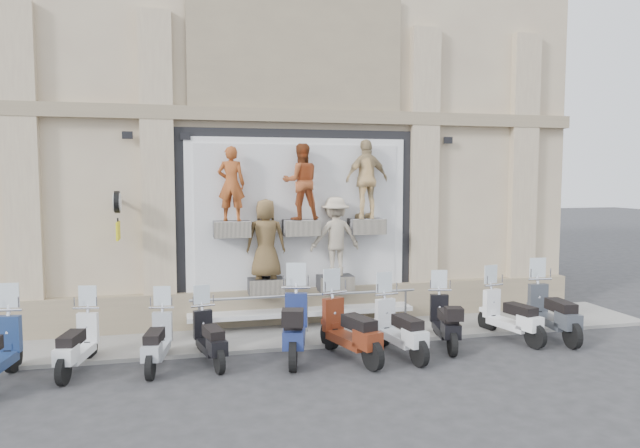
% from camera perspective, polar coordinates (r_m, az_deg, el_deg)
% --- Properties ---
extents(ground, '(90.00, 90.00, 0.00)m').
position_cam_1_polar(ground, '(10.85, 0.96, -13.91)').
color(ground, '#2C2C2E').
rests_on(ground, ground).
extents(sidewalk, '(16.00, 2.20, 0.08)m').
position_cam_1_polar(sidewalk, '(12.79, -1.43, -10.80)').
color(sidewalk, gray).
rests_on(sidewalk, ground).
extents(building, '(14.00, 8.60, 12.00)m').
position_cam_1_polar(building, '(17.33, -4.95, 13.14)').
color(building, '#C8B692').
rests_on(building, ground).
extents(shop_vitrine, '(5.60, 0.83, 4.30)m').
position_cam_1_polar(shop_vitrine, '(13.01, -1.51, 0.14)').
color(shop_vitrine, black).
rests_on(shop_vitrine, ground).
extents(guard_rail, '(5.06, 0.10, 0.93)m').
position_cam_1_polar(guard_rail, '(12.59, -1.34, -9.06)').
color(guard_rail, '#9EA0A5').
rests_on(guard_rail, ground).
extents(clock_sign_bracket, '(0.10, 0.80, 1.02)m').
position_cam_1_polar(clock_sign_bracket, '(12.51, -19.59, 1.41)').
color(clock_sign_bracket, black).
rests_on(clock_sign_bracket, ground).
extents(scooter_b, '(0.84, 1.84, 1.45)m').
position_cam_1_polar(scooter_b, '(11.15, -23.14, -9.90)').
color(scooter_b, silver).
rests_on(scooter_b, ground).
extents(scooter_c, '(0.75, 1.78, 1.40)m').
position_cam_1_polar(scooter_c, '(10.90, -16.00, -10.17)').
color(scooter_c, '#9AA0A7').
rests_on(scooter_c, ground).
extents(scooter_d, '(0.85, 1.77, 1.38)m').
position_cam_1_polar(scooter_d, '(10.93, -10.98, -10.07)').
color(scooter_d, black).
rests_on(scooter_d, ground).
extents(scooter_e, '(1.10, 2.22, 1.74)m').
position_cam_1_polar(scooter_e, '(11.03, -2.54, -8.90)').
color(scooter_e, navy).
rests_on(scooter_e, ground).
extents(scooter_f, '(1.16, 2.12, 1.65)m').
position_cam_1_polar(scooter_f, '(10.95, 3.03, -9.23)').
color(scooter_f, '#5E2210').
rests_on(scooter_f, ground).
extents(scooter_g, '(0.86, 1.97, 1.55)m').
position_cam_1_polar(scooter_g, '(11.26, 7.99, -9.15)').
color(scooter_g, silver).
rests_on(scooter_g, ground).
extents(scooter_h, '(0.93, 1.89, 1.48)m').
position_cam_1_polar(scooter_h, '(12.05, 12.39, -8.45)').
color(scooter_h, black).
rests_on(scooter_h, ground).
extents(scooter_i, '(0.95, 1.95, 1.53)m').
position_cam_1_polar(scooter_i, '(12.85, 18.54, -7.66)').
color(scooter_i, white).
rests_on(scooter_i, ground).
extents(scooter_j, '(0.77, 2.08, 1.65)m').
position_cam_1_polar(scooter_j, '(13.28, 22.29, -7.08)').
color(scooter_j, '#33373E').
rests_on(scooter_j, ground).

